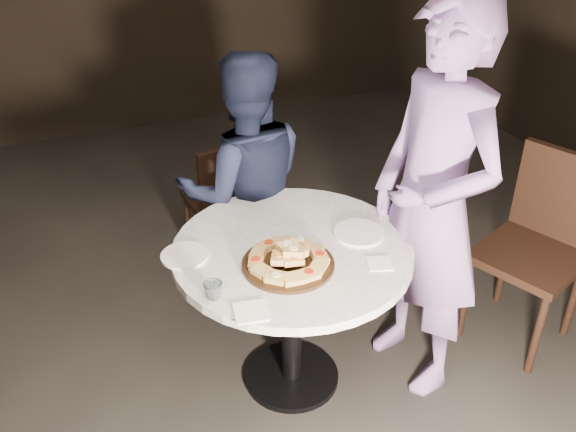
{
  "coord_description": "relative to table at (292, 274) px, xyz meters",
  "views": [
    {
      "loc": [
        -0.77,
        -2.04,
        2.37
      ],
      "look_at": [
        0.1,
        0.15,
        0.92
      ],
      "focal_mm": 40.0,
      "sensor_mm": 36.0,
      "label": 1
    }
  ],
  "objects": [
    {
      "name": "table",
      "position": [
        0.0,
        0.0,
        0.0
      ],
      "size": [
        1.3,
        1.3,
        0.79
      ],
      "rotation": [
        0.0,
        0.0,
        0.28
      ],
      "color": "black",
      "rests_on": "ground"
    },
    {
      "name": "chair_right",
      "position": [
        1.33,
        -0.09,
        -0.06
      ],
      "size": [
        0.64,
        0.63,
        1.01
      ],
      "rotation": [
        0.0,
        0.0,
        -1.16
      ],
      "color": "black",
      "rests_on": "ground"
    },
    {
      "name": "napkin_near",
      "position": [
        -0.31,
        -0.35,
        0.15
      ],
      "size": [
        0.14,
        0.14,
        0.01
      ],
      "primitive_type": "cube",
      "rotation": [
        0.0,
        0.0,
        -0.15
      ],
      "color": "white",
      "rests_on": "table"
    },
    {
      "name": "napkin_far",
      "position": [
        0.29,
        -0.25,
        0.15
      ],
      "size": [
        0.13,
        0.13,
        0.01
      ],
      "primitive_type": "cube",
      "rotation": [
        0.0,
        0.0,
        -0.31
      ],
      "color": "white",
      "rests_on": "table"
    },
    {
      "name": "water_glass",
      "position": [
        -0.41,
        -0.21,
        0.18
      ],
      "size": [
        0.09,
        0.09,
        0.07
      ],
      "primitive_type": "imported",
      "rotation": [
        0.0,
        0.0,
        -0.18
      ],
      "color": "silver",
      "rests_on": "table"
    },
    {
      "name": "focaccia_pile",
      "position": [
        -0.06,
        -0.12,
        0.19
      ],
      "size": [
        0.35,
        0.34,
        0.09
      ],
      "rotation": [
        0.0,
        0.0,
        -0.23
      ],
      "color": "tan",
      "rests_on": "serving_board"
    },
    {
      "name": "serving_board",
      "position": [
        -0.07,
        -0.12,
        0.16
      ],
      "size": [
        0.5,
        0.5,
        0.02
      ],
      "primitive_type": "cylinder",
      "rotation": [
        0.0,
        0.0,
        -0.37
      ],
      "color": "black",
      "rests_on": "table"
    },
    {
      "name": "chair_far",
      "position": [
        0.0,
        1.05,
        -0.15
      ],
      "size": [
        0.44,
        0.45,
        0.85
      ],
      "rotation": [
        0.0,
        0.0,
        3.24
      ],
      "color": "black",
      "rests_on": "ground"
    },
    {
      "name": "plate_right",
      "position": [
        0.32,
        -0.02,
        0.15
      ],
      "size": [
        0.27,
        0.27,
        0.01
      ],
      "primitive_type": "cylinder",
      "rotation": [
        0.0,
        0.0,
        -0.21
      ],
      "color": "white",
      "rests_on": "table"
    },
    {
      "name": "plate_left",
      "position": [
        -0.45,
        0.1,
        0.15
      ],
      "size": [
        0.23,
        0.23,
        0.01
      ],
      "primitive_type": "cylinder",
      "rotation": [
        0.0,
        0.0,
        -0.16
      ],
      "color": "white",
      "rests_on": "table"
    },
    {
      "name": "diner_navy",
      "position": [
        -0.0,
        0.64,
        0.1
      ],
      "size": [
        0.8,
        0.67,
        1.48
      ],
      "primitive_type": "imported",
      "rotation": [
        0.0,
        0.0,
        2.98
      ],
      "color": "black",
      "rests_on": "ground"
    },
    {
      "name": "diner_teal",
      "position": [
        0.61,
        -0.13,
        0.29
      ],
      "size": [
        0.54,
        0.74,
        1.87
      ],
      "primitive_type": "imported",
      "rotation": [
        0.0,
        0.0,
        -1.42
      ],
      "color": "#7C639E",
      "rests_on": "ground"
    },
    {
      "name": "floor",
      "position": [
        -0.1,
        -0.1,
        -0.64
      ],
      "size": [
        7.0,
        7.0,
        0.0
      ],
      "primitive_type": "plane",
      "color": "black",
      "rests_on": "ground"
    }
  ]
}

